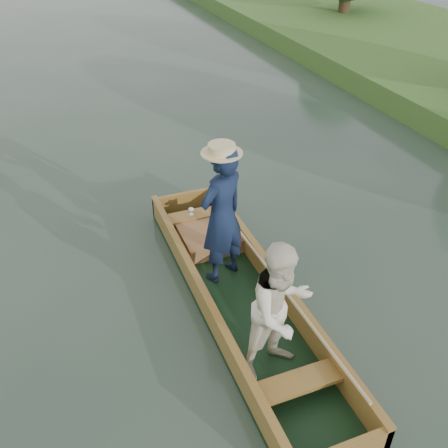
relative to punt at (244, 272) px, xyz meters
name	(u,v)px	position (x,y,z in m)	size (l,w,h in m)	color
ground	(240,305)	(0.01, 0.13, -0.69)	(120.00, 120.00, 0.00)	#283D30
punt	(244,272)	(0.00, 0.00, 0.00)	(1.12, 5.00, 2.09)	black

